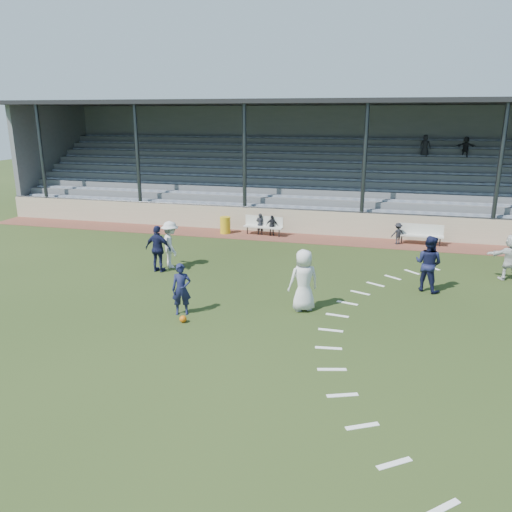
{
  "coord_description": "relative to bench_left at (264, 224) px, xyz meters",
  "views": [
    {
      "loc": [
        4.09,
        -13.14,
        5.94
      ],
      "look_at": [
        0.0,
        2.5,
        1.3
      ],
      "focal_mm": 35.0,
      "sensor_mm": 36.0,
      "label": 1
    }
  ],
  "objects": [
    {
      "name": "sub_left_far",
      "position": [
        0.45,
        -0.06,
        -0.05
      ],
      "size": [
        0.63,
        0.31,
        1.03
      ],
      "primitive_type": "imported",
      "rotation": [
        0.0,
        0.0,
        3.24
      ],
      "color": "black",
      "rests_on": "cinder_track"
    },
    {
      "name": "player_navy_wing",
      "position": [
        -2.5,
        -6.86,
        0.33
      ],
      "size": [
        1.1,
        0.51,
        1.82
      ],
      "primitive_type": "imported",
      "rotation": [
        0.0,
        0.0,
        3.08
      ],
      "color": "#15193C",
      "rests_on": "ground"
    },
    {
      "name": "bench_left",
      "position": [
        0.0,
        0.0,
        0.0
      ],
      "size": [
        2.03,
        0.67,
        0.95
      ],
      "rotation": [
        0.0,
        0.0,
        -0.11
      ],
      "color": "beige",
      "rests_on": "cinder_track"
    },
    {
      "name": "cinder_track",
      "position": [
        1.74,
        -0.17,
        -0.57
      ],
      "size": [
        34.0,
        2.0,
        0.02
      ],
      "primitive_type": "cube",
      "color": "brown",
      "rests_on": "ground"
    },
    {
      "name": "player_white_back",
      "position": [
        10.43,
        -4.49,
        0.28
      ],
      "size": [
        1.66,
        0.71,
        1.73
      ],
      "primitive_type": "imported",
      "rotation": [
        0.0,
        0.0,
        3.27
      ],
      "color": "silver",
      "rests_on": "ground"
    },
    {
      "name": "player_white_lead",
      "position": [
        3.56,
        -9.34,
        0.39
      ],
      "size": [
        1.14,
        1.03,
        1.95
      ],
      "primitive_type": "imported",
      "rotation": [
        0.0,
        0.0,
        3.69
      ],
      "color": "silver",
      "rests_on": "ground"
    },
    {
      "name": "sub_left_near",
      "position": [
        -0.2,
        0.05,
        -0.02
      ],
      "size": [
        0.4,
        0.26,
        1.09
      ],
      "primitive_type": "imported",
      "rotation": [
        0.0,
        0.0,
        3.15
      ],
      "color": "black",
      "rests_on": "cinder_track"
    },
    {
      "name": "penalty_arc",
      "position": [
        5.86,
        -10.67,
        -0.58
      ],
      "size": [
        3.89,
        14.63,
        0.01
      ],
      "color": "white",
      "rests_on": "ground"
    },
    {
      "name": "retaining_wall",
      "position": [
        1.74,
        0.88,
        0.02
      ],
      "size": [
        34.0,
        0.18,
        1.2
      ],
      "primitive_type": "cube",
      "color": "#B8A98D",
      "rests_on": "ground"
    },
    {
      "name": "trash_bin",
      "position": [
        -1.99,
        -0.14,
        -0.14
      ],
      "size": [
        0.53,
        0.53,
        0.85
      ],
      "primitive_type": "cylinder",
      "color": "gold",
      "rests_on": "cinder_track"
    },
    {
      "name": "football",
      "position": [
        0.31,
        -11.21,
        -0.48
      ],
      "size": [
        0.21,
        0.21,
        0.21
      ],
      "primitive_type": "sphere",
      "color": "#C75C0B",
      "rests_on": "ground"
    },
    {
      "name": "sub_right",
      "position": [
        6.52,
        -0.19,
        -0.06
      ],
      "size": [
        0.75,
        0.61,
        1.01
      ],
      "primitive_type": "imported",
      "rotation": [
        0.0,
        0.0,
        3.56
      ],
      "color": "black",
      "rests_on": "cinder_track"
    },
    {
      "name": "grandstand",
      "position": [
        1.74,
        5.59,
        1.62
      ],
      "size": [
        34.6,
        9.0,
        6.61
      ],
      "color": "slate",
      "rests_on": "ground"
    },
    {
      "name": "bench_right",
      "position": [
        7.55,
        0.04,
        0.0
      ],
      "size": [
        2.02,
        0.55,
        0.95
      ],
      "rotation": [
        0.0,
        0.0,
        -0.05
      ],
      "color": "beige",
      "rests_on": "cinder_track"
    },
    {
      "name": "player_white_wing",
      "position": [
        -2.28,
        -6.21,
        0.35
      ],
      "size": [
        1.28,
        1.38,
        1.87
      ],
      "primitive_type": "imported",
      "rotation": [
        0.0,
        0.0,
        2.22
      ],
      "color": "silver",
      "rests_on": "ground"
    },
    {
      "name": "player_navy_lead",
      "position": [
        0.03,
        -10.6,
        0.22
      ],
      "size": [
        0.68,
        0.56,
        1.6
      ],
      "primitive_type": "imported",
      "rotation": [
        0.0,
        0.0,
        0.35
      ],
      "color": "#15193C",
      "rests_on": "ground"
    },
    {
      "name": "ground",
      "position": [
        1.74,
        -10.67,
        -0.58
      ],
      "size": [
        90.0,
        90.0,
        0.0
      ],
      "primitive_type": "plane",
      "color": "#273716",
      "rests_on": "ground"
    },
    {
      "name": "player_navy_mid",
      "position": [
        7.41,
        -6.5,
        0.39
      ],
      "size": [
        1.19,
        1.1,
        1.96
      ],
      "primitive_type": "imported",
      "rotation": [
        0.0,
        0.0,
        2.65
      ],
      "color": "#15193C",
      "rests_on": "ground"
    }
  ]
}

